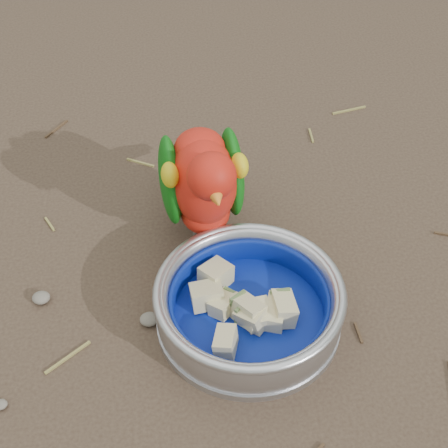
{
  "coord_description": "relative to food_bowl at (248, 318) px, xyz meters",
  "views": [
    {
      "loc": [
        0.0,
        -0.51,
        0.66
      ],
      "look_at": [
        0.06,
        0.09,
        0.08
      ],
      "focal_mm": 55.0,
      "sensor_mm": 36.0,
      "label": 1
    }
  ],
  "objects": [
    {
      "name": "lory_parrot",
      "position": [
        -0.04,
        0.14,
        0.08
      ],
      "size": [
        0.13,
        0.24,
        0.18
      ],
      "primitive_type": null,
      "rotation": [
        0.0,
        0.0,
        -3.03
      ],
      "color": "red",
      "rests_on": "ground"
    },
    {
      "name": "fruit_wedges",
      "position": [
        0.0,
        0.0,
        0.02
      ],
      "size": [
        0.13,
        0.13,
        0.03
      ],
      "primitive_type": null,
      "color": "beige",
      "rests_on": "food_bowl"
    },
    {
      "name": "ground_debris",
      "position": [
        -0.09,
        0.09,
        -0.01
      ],
      "size": [
        0.9,
        0.8,
        0.01
      ],
      "primitive_type": null,
      "color": "olive",
      "rests_on": "ground"
    },
    {
      "name": "food_bowl",
      "position": [
        0.0,
        0.0,
        0.0
      ],
      "size": [
        0.22,
        0.22,
        0.02
      ],
      "primitive_type": "cylinder",
      "color": "#B2B2BA",
      "rests_on": "ground"
    },
    {
      "name": "bowl_wall",
      "position": [
        0.0,
        0.0,
        0.03
      ],
      "size": [
        0.22,
        0.22,
        0.04
      ],
      "primitive_type": null,
      "color": "#B2B2BA",
      "rests_on": "food_bowl"
    },
    {
      "name": "ground",
      "position": [
        -0.08,
        0.0,
        -0.01
      ],
      "size": [
        60.0,
        60.0,
        0.0
      ],
      "primitive_type": "plane",
      "color": "#443428"
    }
  ]
}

